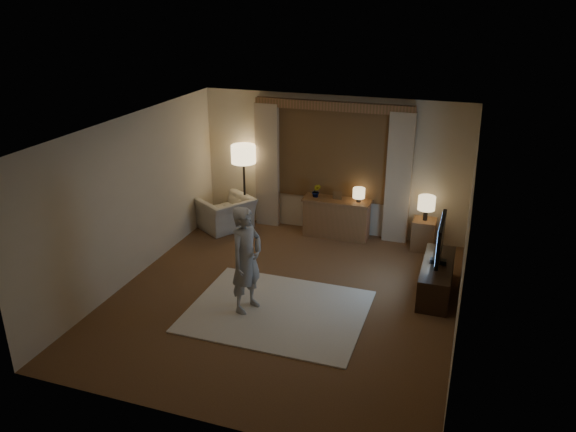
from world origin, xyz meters
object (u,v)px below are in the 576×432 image
at_px(sideboard, 336,219).
at_px(armchair, 226,213).
at_px(person, 246,260).
at_px(side_table, 424,235).
at_px(tv_stand, 436,278).

distance_m(sideboard, armchair, 2.14).
bearing_deg(armchair, person, 62.27).
bearing_deg(armchair, sideboard, 130.54).
xyz_separation_m(sideboard, armchair, (-2.11, -0.32, -0.04)).
bearing_deg(sideboard, side_table, -1.78).
distance_m(tv_stand, person, 2.94).
bearing_deg(tv_stand, armchair, 162.74).
relative_size(armchair, side_table, 1.70).
xyz_separation_m(armchair, person, (1.55, -2.65, 0.49)).
bearing_deg(side_table, sideboard, 178.22).
xyz_separation_m(sideboard, person, (-0.56, -2.97, 0.45)).
bearing_deg(armchair, tv_stand, 104.70).
height_order(armchair, person, person).
bearing_deg(side_table, tv_stand, -76.74).
xyz_separation_m(armchair, tv_stand, (4.08, -1.27, -0.06)).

